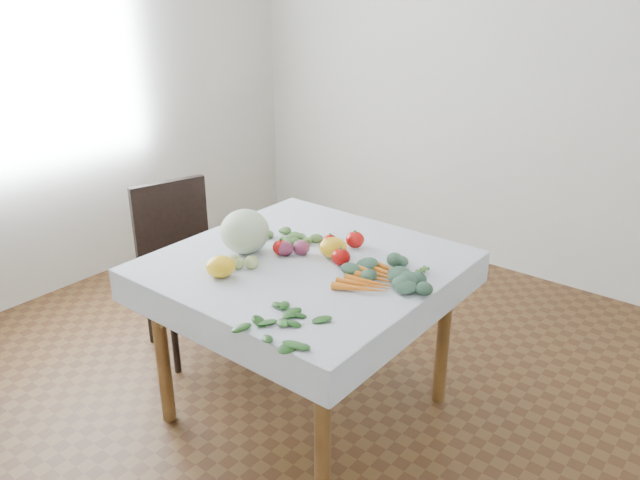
# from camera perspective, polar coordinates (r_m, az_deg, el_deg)

# --- Properties ---
(ground) EXTENTS (4.00, 4.00, 0.00)m
(ground) POSITION_cam_1_polar(r_m,az_deg,el_deg) (2.98, -1.21, -15.12)
(ground) COLOR #56391B
(back_wall) EXTENTS (4.00, 0.04, 2.70)m
(back_wall) POSITION_cam_1_polar(r_m,az_deg,el_deg) (4.12, 17.35, 15.14)
(back_wall) COLOR silver
(back_wall) RESTS_ON ground
(left_wall) EXTENTS (0.04, 4.00, 2.70)m
(left_wall) POSITION_cam_1_polar(r_m,az_deg,el_deg) (3.97, -24.91, 13.84)
(left_wall) COLOR silver
(left_wall) RESTS_ON ground
(table) EXTENTS (1.00, 1.00, 0.75)m
(table) POSITION_cam_1_polar(r_m,az_deg,el_deg) (2.63, -1.33, -3.86)
(table) COLOR brown
(table) RESTS_ON ground
(tablecloth) EXTENTS (1.12, 1.12, 0.01)m
(tablecloth) POSITION_cam_1_polar(r_m,az_deg,el_deg) (2.59, -1.35, -1.89)
(tablecloth) COLOR white
(tablecloth) RESTS_ON table
(chair) EXTENTS (0.50, 0.50, 0.88)m
(chair) POSITION_cam_1_polar(r_m,az_deg,el_deg) (3.31, -12.58, -1.39)
(chair) COLOR black
(chair) RESTS_ON ground
(cabbage) EXTENTS (0.26, 0.26, 0.19)m
(cabbage) POSITION_cam_1_polar(r_m,az_deg,el_deg) (2.65, -6.89, 0.79)
(cabbage) COLOR beige
(cabbage) RESTS_ON tablecloth
(tomato_a) EXTENTS (0.07, 0.07, 0.06)m
(tomato_a) POSITION_cam_1_polar(r_m,az_deg,el_deg) (2.69, 0.93, -0.15)
(tomato_a) COLOR red
(tomato_a) RESTS_ON tablecloth
(tomato_b) EXTENTS (0.09, 0.09, 0.07)m
(tomato_b) POSITION_cam_1_polar(r_m,az_deg,el_deg) (2.70, 3.21, 0.04)
(tomato_b) COLOR red
(tomato_b) RESTS_ON tablecloth
(tomato_c) EXTENTS (0.09, 0.09, 0.06)m
(tomato_c) POSITION_cam_1_polar(r_m,az_deg,el_deg) (2.63, -3.57, -0.68)
(tomato_c) COLOR red
(tomato_c) RESTS_ON tablecloth
(tomato_d) EXTENTS (0.09, 0.09, 0.07)m
(tomato_d) POSITION_cam_1_polar(r_m,az_deg,el_deg) (2.53, 1.93, -1.56)
(tomato_d) COLOR red
(tomato_d) RESTS_ON tablecloth
(heirloom_back) EXTENTS (0.13, 0.13, 0.08)m
(heirloom_back) POSITION_cam_1_polar(r_m,az_deg,el_deg) (2.60, 1.21, -0.67)
(heirloom_back) COLOR yellow
(heirloom_back) RESTS_ON tablecloth
(heirloom_front) EXTENTS (0.12, 0.12, 0.08)m
(heirloom_front) POSITION_cam_1_polar(r_m,az_deg,el_deg) (2.46, -9.08, -2.41)
(heirloom_front) COLOR yellow
(heirloom_front) RESTS_ON tablecloth
(onion_a) EXTENTS (0.08, 0.08, 0.06)m
(onion_a) POSITION_cam_1_polar(r_m,az_deg,el_deg) (2.63, -1.73, -0.68)
(onion_a) COLOR #51172F
(onion_a) RESTS_ON tablecloth
(onion_b) EXTENTS (0.09, 0.09, 0.06)m
(onion_b) POSITION_cam_1_polar(r_m,az_deg,el_deg) (2.62, -3.23, -0.78)
(onion_b) COLOR #51172F
(onion_b) RESTS_ON tablecloth
(tomatillo_cluster) EXTENTS (0.12, 0.10, 0.05)m
(tomatillo_cluster) POSITION_cam_1_polar(r_m,az_deg,el_deg) (2.53, -7.33, -2.08)
(tomatillo_cluster) COLOR #C7DC7F
(tomatillo_cluster) RESTS_ON tablecloth
(carrot_bunch) EXTENTS (0.22, 0.30, 0.03)m
(carrot_bunch) POSITION_cam_1_polar(r_m,az_deg,el_deg) (2.41, 5.08, -3.51)
(carrot_bunch) COLOR orange
(carrot_bunch) RESTS_ON tablecloth
(kale_bunch) EXTENTS (0.30, 0.29, 0.05)m
(kale_bunch) POSITION_cam_1_polar(r_m,az_deg,el_deg) (2.47, 7.11, -2.70)
(kale_bunch) COLOR #3C6248
(kale_bunch) RESTS_ON tablecloth
(basil_bunch) EXTENTS (0.31, 0.22, 0.01)m
(basil_bunch) POSITION_cam_1_polar(r_m,az_deg,el_deg) (2.10, -2.93, -8.02)
(basil_bunch) COLOR #1F581B
(basil_bunch) RESTS_ON tablecloth
(dill_bunch) EXTENTS (0.22, 0.22, 0.02)m
(dill_bunch) POSITION_cam_1_polar(r_m,az_deg,el_deg) (2.77, -2.48, 0.19)
(dill_bunch) COLOR #4D7234
(dill_bunch) RESTS_ON tablecloth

